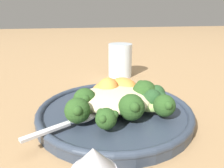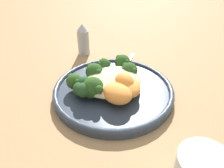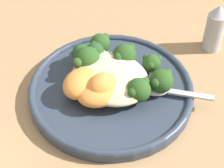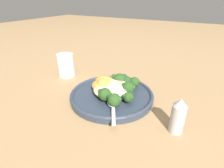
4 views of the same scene
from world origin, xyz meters
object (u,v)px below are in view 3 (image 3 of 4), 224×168
(sweet_potato_chunk_0, at_px, (103,87))
(salt_shaker, at_px, (215,28))
(broccoli_stalk_0, at_px, (134,90))
(sweet_potato_chunk_1, at_px, (103,86))
(broccoli_stalk_3, at_px, (123,59))
(quinoa_mound, at_px, (109,78))
(broccoli_stalk_1, at_px, (152,82))
(sweet_potato_chunk_2, at_px, (97,89))
(kale_tuft, at_px, (88,55))
(broccoli_stalk_4, at_px, (102,54))
(broccoli_stalk_5, at_px, (87,63))
(plate, at_px, (113,88))
(spoon, at_px, (160,89))
(broccoli_stalk_2, at_px, (143,68))
(sweet_potato_chunk_3, at_px, (81,83))

(sweet_potato_chunk_0, distance_m, salt_shaker, 0.24)
(broccoli_stalk_0, bearing_deg, sweet_potato_chunk_1, -159.35)
(broccoli_stalk_3, bearing_deg, sweet_potato_chunk_1, 177.76)
(quinoa_mound, xyz_separation_m, salt_shaker, (0.06, 0.21, 0.01))
(broccoli_stalk_0, distance_m, broccoli_stalk_1, 0.03)
(quinoa_mound, relative_size, broccoli_stalk_0, 1.62)
(sweet_potato_chunk_2, bearing_deg, kale_tuft, 144.93)
(sweet_potato_chunk_1, distance_m, salt_shaker, 0.24)
(broccoli_stalk_3, xyz_separation_m, kale_tuft, (-0.05, -0.03, -0.00))
(broccoli_stalk_4, xyz_separation_m, broccoli_stalk_5, (0.00, -0.04, 0.01))
(quinoa_mound, xyz_separation_m, broccoli_stalk_0, (0.04, 0.01, 0.00))
(quinoa_mound, xyz_separation_m, broccoli_stalk_5, (-0.05, -0.00, 0.01))
(broccoli_stalk_0, xyz_separation_m, sweet_potato_chunk_0, (-0.04, -0.03, 0.00))
(broccoli_stalk_4, distance_m, sweet_potato_chunk_1, 0.08)
(plate, distance_m, spoon, 0.07)
(sweet_potato_chunk_2, bearing_deg, broccoli_stalk_2, 77.53)
(broccoli_stalk_5, bearing_deg, sweet_potato_chunk_3, 125.62)
(broccoli_stalk_2, relative_size, sweet_potato_chunk_3, 1.74)
(broccoli_stalk_4, xyz_separation_m, sweet_potato_chunk_2, (0.05, -0.06, 0.00))
(broccoli_stalk_1, relative_size, broccoli_stalk_2, 0.84)
(broccoli_stalk_4, relative_size, sweet_potato_chunk_0, 2.13)
(broccoli_stalk_0, distance_m, sweet_potato_chunk_2, 0.05)
(broccoli_stalk_3, bearing_deg, broccoli_stalk_1, -115.60)
(sweet_potato_chunk_0, relative_size, salt_shaker, 0.54)
(sweet_potato_chunk_0, bearing_deg, broccoli_stalk_2, 80.71)
(plate, relative_size, sweet_potato_chunk_1, 5.86)
(broccoli_stalk_4, height_order, broccoli_stalk_5, broccoli_stalk_5)
(sweet_potato_chunk_3, distance_m, salt_shaker, 0.26)
(plate, bearing_deg, kale_tuft, 172.86)
(salt_shaker, bearing_deg, kale_tuft, -120.82)
(broccoli_stalk_4, distance_m, sweet_potato_chunk_3, 0.08)
(broccoli_stalk_1, bearing_deg, broccoli_stalk_2, 109.01)
(sweet_potato_chunk_3, bearing_deg, sweet_potato_chunk_0, 24.18)
(plate, distance_m, sweet_potato_chunk_0, 0.05)
(broccoli_stalk_4, relative_size, kale_tuft, 1.99)
(sweet_potato_chunk_3, height_order, kale_tuft, same)
(sweet_potato_chunk_0, relative_size, kale_tuft, 0.93)
(broccoli_stalk_3, bearing_deg, sweet_potato_chunk_3, 153.93)
(broccoli_stalk_0, height_order, sweet_potato_chunk_1, same)
(broccoli_stalk_4, distance_m, sweet_potato_chunk_0, 0.08)
(quinoa_mound, height_order, spoon, quinoa_mound)
(salt_shaker, bearing_deg, plate, -105.24)
(broccoli_stalk_0, xyz_separation_m, broccoli_stalk_4, (-0.09, 0.03, -0.00))
(broccoli_stalk_5, xyz_separation_m, sweet_potato_chunk_1, (0.05, -0.02, -0.00))
(broccoli_stalk_1, xyz_separation_m, sweet_potato_chunk_0, (-0.04, -0.06, 0.01))
(broccoli_stalk_0, bearing_deg, broccoli_stalk_2, 98.51)
(salt_shaker, bearing_deg, sweet_potato_chunk_0, -101.43)
(broccoli_stalk_2, relative_size, kale_tuft, 2.09)
(broccoli_stalk_1, height_order, broccoli_stalk_3, broccoli_stalk_3)
(plate, height_order, broccoli_stalk_5, broccoli_stalk_5)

